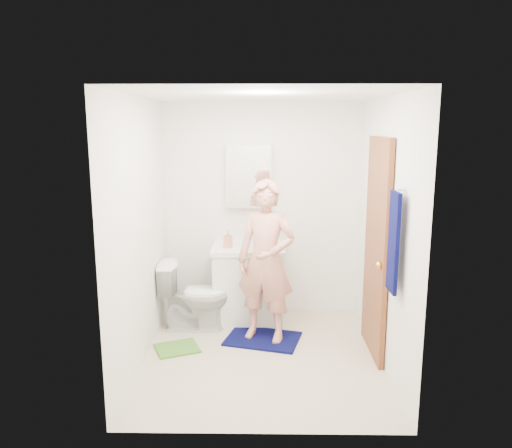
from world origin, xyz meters
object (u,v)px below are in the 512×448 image
(towel, at_px, (394,242))
(man, at_px, (266,261))
(toilet, at_px, (194,295))
(medicine_cabinet, at_px, (249,176))
(soap_dispenser, at_px, (228,239))
(toothbrush_cup, at_px, (262,240))
(vanity_cabinet, at_px, (249,286))

(towel, xyz_separation_m, man, (-0.99, 0.95, -0.42))
(toilet, bearing_deg, medicine_cabinet, -51.08)
(soap_dispenser, xyz_separation_m, man, (0.41, -0.49, -0.11))
(toilet, bearing_deg, toothbrush_cup, -63.23)
(soap_dispenser, bearing_deg, toothbrush_cup, 24.87)
(medicine_cabinet, distance_m, man, 1.10)
(toothbrush_cup, bearing_deg, soap_dispenser, -155.13)
(towel, distance_m, toothbrush_cup, 1.95)
(medicine_cabinet, height_order, toothbrush_cup, medicine_cabinet)
(towel, xyz_separation_m, toilet, (-1.75, 1.25, -0.88))
(medicine_cabinet, bearing_deg, vanity_cabinet, -90.00)
(vanity_cabinet, relative_size, towel, 1.00)
(towel, bearing_deg, toilet, 144.59)
(toilet, relative_size, toothbrush_cup, 6.43)
(medicine_cabinet, distance_m, towel, 2.11)
(towel, height_order, man, towel)
(vanity_cabinet, height_order, man, man)
(vanity_cabinet, distance_m, soap_dispenser, 0.59)
(soap_dispenser, distance_m, man, 0.65)
(toothbrush_cup, bearing_deg, toilet, -153.19)
(towel, distance_m, soap_dispenser, 2.03)
(toothbrush_cup, bearing_deg, man, -86.89)
(vanity_cabinet, xyz_separation_m, toothbrush_cup, (0.15, 0.13, 0.49))
(toilet, relative_size, soap_dispenser, 3.92)
(man, bearing_deg, toothbrush_cup, 112.74)
(soap_dispenser, height_order, toothbrush_cup, soap_dispenser)
(toilet, xyz_separation_m, soap_dispenser, (0.35, 0.19, 0.58))
(vanity_cabinet, distance_m, man, 0.71)
(medicine_cabinet, xyz_separation_m, soap_dispenser, (-0.22, -0.27, -0.66))
(towel, xyz_separation_m, soap_dispenser, (-1.40, 1.44, -0.31))
(towel, height_order, soap_dispenser, towel)
(medicine_cabinet, relative_size, toothbrush_cup, 6.14)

